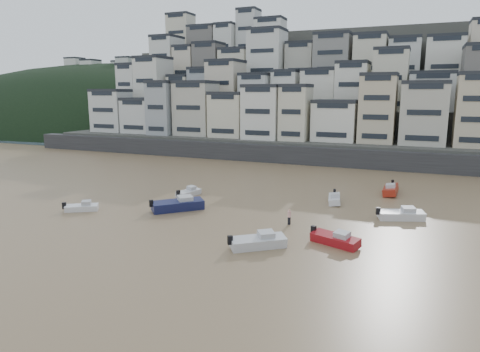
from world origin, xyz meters
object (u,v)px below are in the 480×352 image
at_px(boat_e, 334,198).
at_px(boat_j, 82,206).
at_px(boat_f, 189,192).
at_px(boat_i, 391,188).
at_px(person_pink, 289,217).
at_px(boat_c, 178,203).
at_px(boat_a, 258,240).
at_px(boat_d, 401,213).
at_px(boat_b, 335,238).

bearing_deg(boat_e, boat_j, -70.34).
xyz_separation_m(boat_f, boat_i, (25.39, 12.07, 0.20)).
bearing_deg(person_pink, boat_e, 76.12).
height_order(boat_i, boat_j, boat_i).
xyz_separation_m(boat_i, boat_c, (-22.99, -18.90, 0.12)).
bearing_deg(boat_f, boat_a, -121.95).
xyz_separation_m(boat_e, person_pink, (-2.76, -11.17, 0.21)).
bearing_deg(boat_e, boat_i, 130.96).
bearing_deg(boat_i, person_pink, -24.49).
xyz_separation_m(boat_e, boat_j, (-27.12, -15.67, -0.09)).
distance_m(boat_a, boat_i, 28.72).
bearing_deg(boat_e, boat_d, 50.12).
xyz_separation_m(boat_b, boat_j, (-30.08, -0.09, -0.13)).
xyz_separation_m(boat_a, boat_i, (9.68, 27.03, 0.04)).
distance_m(boat_c, person_pink, 13.89).
distance_m(boat_e, boat_i, 10.14).
xyz_separation_m(boat_f, boat_c, (2.40, -6.83, 0.32)).
relative_size(boat_e, boat_b, 0.95).
xyz_separation_m(boat_e, boat_f, (-19.05, -4.15, -0.06)).
relative_size(boat_d, person_pink, 3.12).
height_order(boat_f, boat_b, boat_b).
xyz_separation_m(boat_e, boat_c, (-16.65, -10.98, 0.26)).
height_order(boat_b, person_pink, person_pink).
distance_m(boat_a, person_pink, 7.97).
relative_size(boat_e, person_pink, 2.77).
relative_size(boat_f, boat_c, 0.65).
height_order(boat_c, person_pink, boat_c).
distance_m(boat_e, boat_j, 31.32).
xyz_separation_m(boat_a, boat_e, (3.34, 19.12, -0.11)).
distance_m(boat_a, boat_b, 7.22).
xyz_separation_m(boat_a, boat_c, (-13.31, 8.14, 0.15)).
bearing_deg(person_pink, boat_d, 30.50).
relative_size(boat_b, boat_c, 0.75).
bearing_deg(boat_i, boat_f, -63.58).
relative_size(boat_e, boat_j, 1.16).
height_order(boat_e, person_pink, person_pink).
xyz_separation_m(boat_e, boat_d, (8.26, -4.68, 0.08)).
height_order(boat_a, boat_b, boat_a).
relative_size(boat_a, boat_i, 0.96).
height_order(boat_e, boat_c, boat_c).
bearing_deg(boat_b, boat_i, 102.58).
distance_m(boat_d, person_pink, 12.79).
distance_m(boat_a, boat_f, 21.70).
xyz_separation_m(boat_a, boat_f, (-15.71, 14.97, -0.17)).
relative_size(boat_a, boat_d, 1.03).
bearing_deg(boat_f, boat_c, -148.96).
bearing_deg(person_pink, boat_b, -37.69).
bearing_deg(boat_f, boat_j, 156.66).
bearing_deg(boat_d, boat_a, -149.45).
bearing_deg(boat_b, boat_j, -159.07).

